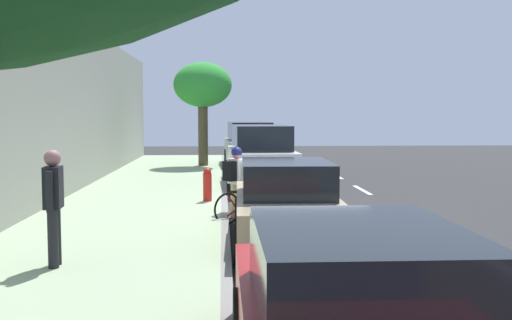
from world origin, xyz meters
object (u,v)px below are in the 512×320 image
(parked_sedan_tan_mid, at_px, (286,204))
(fire_hydrant, at_px, (207,184))
(cyclist_with_backpack, at_px, (236,175))
(pedestrian_on_phone, at_px, (53,201))
(parked_suv_silver_nearest, at_px, (249,145))
(street_tree_near_cyclist, at_px, (203,87))
(parked_suv_white_second, at_px, (261,156))
(bicycle_at_curb, at_px, (246,205))

(parked_sedan_tan_mid, height_order, fire_hydrant, parked_sedan_tan_mid)
(parked_sedan_tan_mid, bearing_deg, cyclist_with_backpack, -73.52)
(pedestrian_on_phone, relative_size, fire_hydrant, 2.01)
(parked_suv_silver_nearest, distance_m, pedestrian_on_phone, 17.41)
(parked_sedan_tan_mid, bearing_deg, street_tree_near_cyclist, -82.62)
(parked_suv_silver_nearest, bearing_deg, parked_suv_white_second, 90.51)
(parked_suv_white_second, distance_m, pedestrian_on_phone, 10.91)
(parked_suv_silver_nearest, relative_size, cyclist_with_backpack, 2.95)
(cyclist_with_backpack, relative_size, fire_hydrant, 1.93)
(parked_sedan_tan_mid, bearing_deg, fire_hydrant, -71.60)
(parked_sedan_tan_mid, xyz_separation_m, pedestrian_on_phone, (3.56, 1.85, 0.36))
(fire_hydrant, bearing_deg, parked_sedan_tan_mid, 108.40)
(bicycle_at_curb, xyz_separation_m, fire_hydrant, (0.90, -2.15, 0.21))
(parked_suv_silver_nearest, xyz_separation_m, street_tree_near_cyclist, (1.97, 0.17, 2.46))
(parked_sedan_tan_mid, xyz_separation_m, fire_hydrant, (1.51, -4.55, -0.17))
(bicycle_at_curb, bearing_deg, pedestrian_on_phone, 55.32)
(parked_suv_silver_nearest, xyz_separation_m, cyclist_with_backpack, (0.87, 12.34, -0.05))
(cyclist_with_backpack, bearing_deg, parked_suv_silver_nearest, -94.01)
(parked_suv_white_second, xyz_separation_m, fire_hydrant, (1.60, 3.88, -0.44))
(parked_sedan_tan_mid, height_order, pedestrian_on_phone, pedestrian_on_phone)
(cyclist_with_backpack, distance_m, street_tree_near_cyclist, 12.48)
(parked_sedan_tan_mid, relative_size, street_tree_near_cyclist, 1.02)
(parked_suv_silver_nearest, relative_size, bicycle_at_curb, 3.37)
(parked_suv_white_second, distance_m, parked_sedan_tan_mid, 8.43)
(pedestrian_on_phone, bearing_deg, parked_suv_white_second, -109.54)
(parked_suv_silver_nearest, xyz_separation_m, bicycle_at_curb, (0.64, 12.78, -0.66))
(parked_suv_silver_nearest, distance_m, fire_hydrant, 10.75)
(fire_hydrant, bearing_deg, street_tree_near_cyclist, -87.64)
(parked_suv_silver_nearest, distance_m, parked_sedan_tan_mid, 15.18)
(parked_sedan_tan_mid, height_order, bicycle_at_curb, parked_sedan_tan_mid)
(bicycle_at_curb, height_order, cyclist_with_backpack, cyclist_with_backpack)
(parked_suv_white_second, relative_size, fire_hydrant, 5.67)
(parked_suv_silver_nearest, distance_m, street_tree_near_cyclist, 3.16)
(bicycle_at_curb, relative_size, street_tree_near_cyclist, 0.33)
(parked_suv_white_second, bearing_deg, cyclist_with_backpack, 80.61)
(parked_suv_silver_nearest, height_order, parked_suv_white_second, same)
(cyclist_with_backpack, bearing_deg, street_tree_near_cyclist, -84.81)
(parked_suv_white_second, bearing_deg, parked_suv_silver_nearest, -89.49)
(parked_suv_silver_nearest, distance_m, cyclist_with_backpack, 12.37)
(pedestrian_on_phone, bearing_deg, street_tree_near_cyclist, -95.48)
(parked_sedan_tan_mid, height_order, cyclist_with_backpack, cyclist_with_backpack)
(street_tree_near_cyclist, distance_m, pedestrian_on_phone, 17.10)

